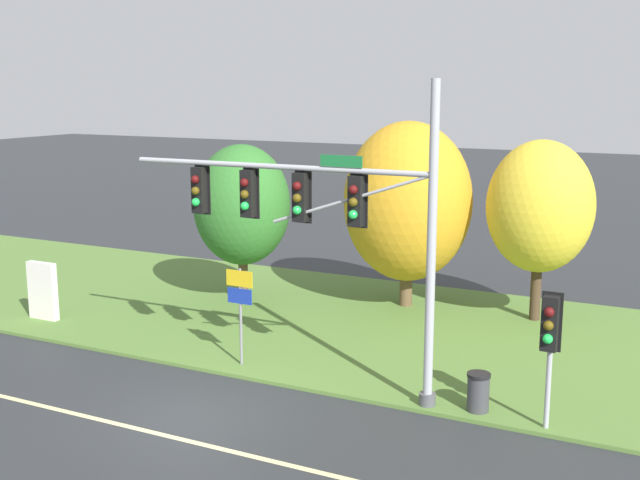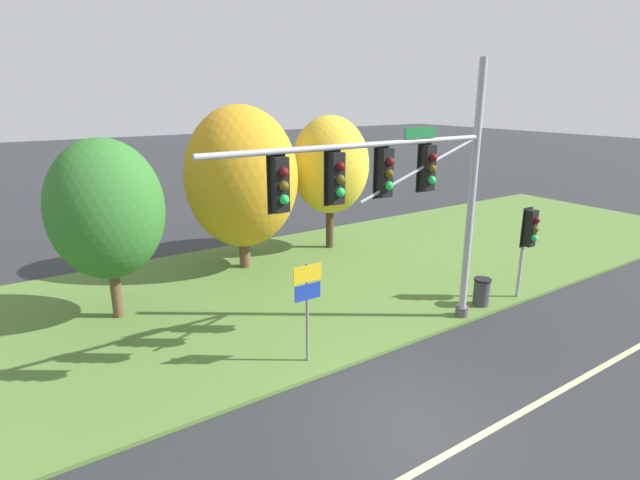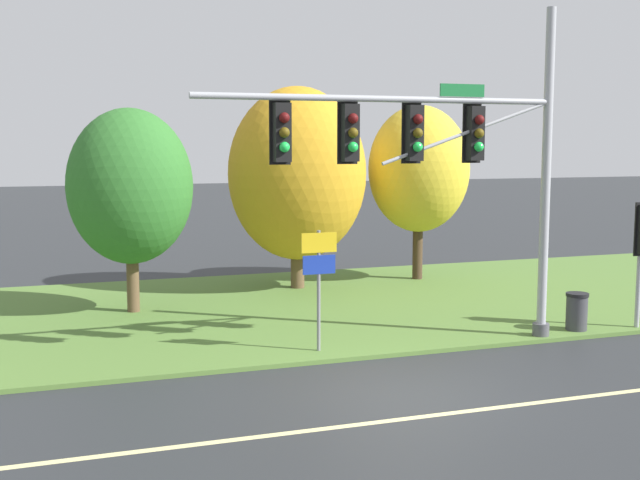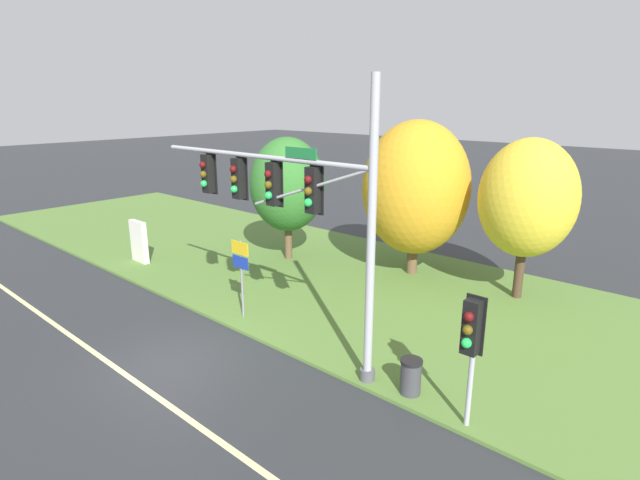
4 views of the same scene
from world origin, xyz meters
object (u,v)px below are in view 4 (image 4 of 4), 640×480
Objects in this scene: tree_behind_signpost at (528,199)px; info_kiosk at (139,242)px; pedestrian_signal_near_kerb at (471,335)px; trash_bin at (411,376)px; traffic_signal_mast at (289,199)px; tree_left_of_mast at (416,188)px; tree_nearest_road at (287,185)px; route_sign_post at (241,266)px.

info_kiosk is (-14.42, -7.17, -2.79)m from tree_behind_signpost.
pedestrian_signal_near_kerb reaches higher than trash_bin.
tree_left_of_mast is at bearing 95.80° from traffic_signal_mast.
traffic_signal_mast reaches higher than tree_behind_signpost.
traffic_signal_mast is 2.72× the size of pedestrian_signal_near_kerb.
pedestrian_signal_near_kerb is at bearing -1.87° from traffic_signal_mast.
tree_left_of_mast reaches higher than pedestrian_signal_near_kerb.
tree_behind_signpost is 8.79m from trash_bin.
traffic_signal_mast is at bearing -176.82° from trash_bin.
info_kiosk is at bearing 173.72° from traffic_signal_mast.
tree_left_of_mast reaches higher than trash_bin.
tree_left_of_mast is (5.38, 2.03, 0.21)m from tree_nearest_road.
tree_behind_signpost is (-2.04, 8.55, 1.44)m from pedestrian_signal_near_kerb.
pedestrian_signal_near_kerb is 16.57m from info_kiosk.
tree_nearest_road reaches higher than pedestrian_signal_near_kerb.
traffic_signal_mast reaches higher than pedestrian_signal_near_kerb.
pedestrian_signal_near_kerb is 1.66× the size of info_kiosk.
tree_behind_signpost is at bearing 13.30° from tree_nearest_road.
tree_left_of_mast reaches higher than route_sign_post.
traffic_signal_mast reaches higher than trash_bin.
tree_left_of_mast is 3.36× the size of info_kiosk.
trash_bin is at bearing -1.60° from route_sign_post.
tree_behind_signpost reaches higher than route_sign_post.
route_sign_post is 0.49× the size of tree_nearest_road.
tree_nearest_road is at bearing 46.25° from info_kiosk.
trash_bin is (14.82, -0.97, -0.47)m from info_kiosk.
tree_behind_signpost is at bearing 103.43° from pedestrian_signal_near_kerb.
pedestrian_signal_near_kerb is 13.40m from tree_nearest_road.
tree_behind_signpost is 3.10× the size of info_kiosk.
traffic_signal_mast is at bearing -44.34° from tree_nearest_road.
tree_behind_signpost reaches higher than tree_nearest_road.
traffic_signal_mast is at bearing 178.13° from pedestrian_signal_near_kerb.
tree_nearest_road is 5.98× the size of trash_bin.
traffic_signal_mast is at bearing -84.20° from tree_left_of_mast.
tree_behind_signpost is at bearing 92.85° from trash_bin.
tree_nearest_road is (-6.20, 6.06, -1.05)m from traffic_signal_mast.
trash_bin is (-1.64, 0.40, -1.83)m from pedestrian_signal_near_kerb.
trash_bin is at bearing 166.15° from pedestrian_signal_near_kerb.
traffic_signal_mast reaches higher than tree_left_of_mast.
tree_behind_signpost reaches higher than pedestrian_signal_near_kerb.
traffic_signal_mast is 1.46× the size of tree_behind_signpost.
tree_nearest_road reaches higher than info_kiosk.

